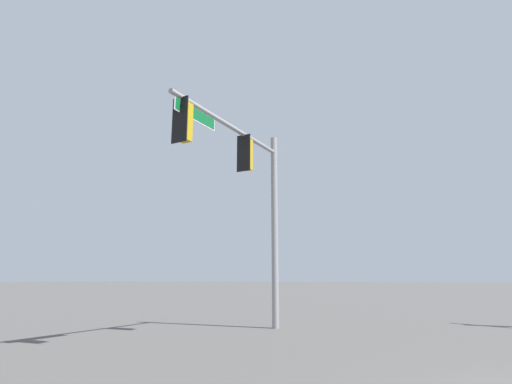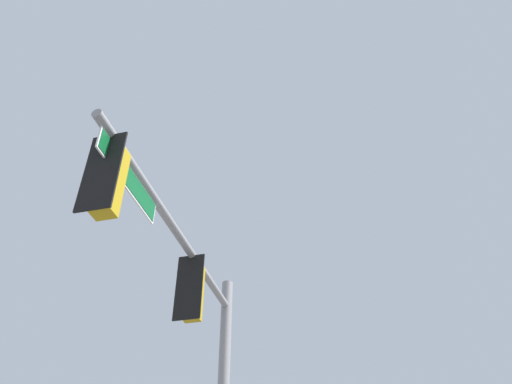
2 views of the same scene
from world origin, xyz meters
name	(u,v)px [view 2 (image 2 of 2)]	position (x,y,z in m)	size (l,w,h in m)	color
signal_pole_near	(192,347)	(-5.65, -7.93, 4.98)	(6.21, 1.06, 7.26)	gray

